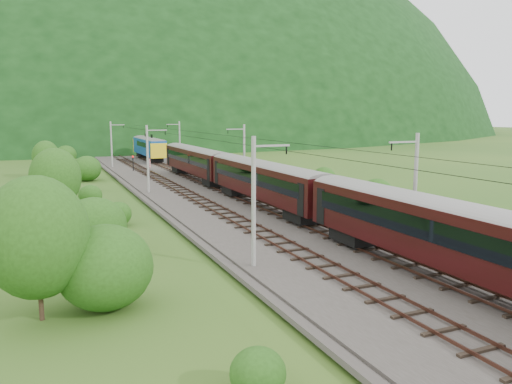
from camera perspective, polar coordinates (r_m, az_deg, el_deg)
name	(u,v)px	position (r m, az deg, el deg)	size (l,w,h in m)	color
ground	(339,259)	(34.14, 9.42, -7.55)	(600.00, 600.00, 0.00)	#264F18
railbed	(274,226)	(42.56, 2.10, -3.93)	(14.00, 220.00, 0.30)	#38332D
track_left	(248,226)	(41.55, -0.89, -3.93)	(2.40, 220.00, 0.27)	brown
track_right	(299,221)	(43.57, 4.96, -3.36)	(2.40, 220.00, 0.27)	brown
catenary_left	(148,157)	(60.79, -12.20, 3.89)	(2.54, 192.28, 8.00)	gray
catenary_right	(244,154)	(64.30, -1.42, 4.35)	(2.54, 192.28, 8.00)	gray
overhead_wires	(275,144)	(41.57, 2.16, 5.45)	(4.83, 198.00, 0.03)	black
mountain_main	(75,132)	(288.13, -20.02, 6.46)	(504.00, 360.00, 244.00)	black
train	(329,192)	(38.95, 8.33, 0.03)	(3.10, 148.35, 5.40)	black
hazard_post_near	(150,163)	(89.70, -12.03, 3.26)	(0.17, 0.17, 1.56)	red
hazard_post_far	(148,161)	(93.54, -12.21, 3.45)	(0.16, 0.16, 1.47)	red
signal	(133,162)	(84.88, -13.87, 3.34)	(0.27, 0.27, 2.49)	black
vegetation_left	(90,206)	(40.71, -18.46, -1.54)	(12.40, 149.82, 6.88)	#214913
vegetation_right	(421,211)	(45.48, 18.36, -2.05)	(7.19, 105.75, 3.07)	#214913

